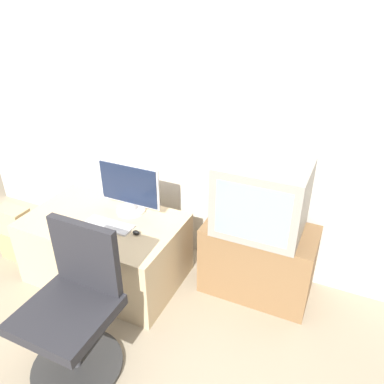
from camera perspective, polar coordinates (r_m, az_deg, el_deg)
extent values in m
plane|color=tan|center=(2.74, -15.36, -22.62)|extent=(12.00, 12.00, 0.00)
cube|color=beige|center=(2.95, -2.33, 13.01)|extent=(4.40, 0.05, 2.60)
cube|color=#CCB289|center=(3.09, -12.94, -8.33)|extent=(1.19, 0.74, 0.54)
cube|color=olive|center=(2.92, 9.97, -10.12)|extent=(0.81, 0.44, 0.57)
cylinder|color=silver|center=(3.00, -9.27, -2.73)|extent=(0.22, 0.22, 0.02)
cylinder|color=silver|center=(2.98, -9.33, -2.05)|extent=(0.09, 0.09, 0.06)
cube|color=silver|center=(2.89, -9.55, 1.19)|extent=(0.52, 0.01, 0.34)
cube|color=#19233D|center=(2.89, -9.62, 1.14)|extent=(0.49, 0.02, 0.31)
cube|color=silver|center=(2.85, -12.59, -4.95)|extent=(0.38, 0.14, 0.01)
ellipsoid|color=black|center=(2.72, -8.52, -6.14)|extent=(0.06, 0.03, 0.03)
cube|color=gray|center=(2.62, 10.58, -0.82)|extent=(0.60, 0.48, 0.51)
cube|color=#8CC6E5|center=(2.42, 9.11, -3.32)|extent=(0.49, 0.01, 0.40)
cylinder|color=#333333|center=(2.68, -16.96, -24.00)|extent=(0.56, 0.56, 0.03)
cylinder|color=#4C4C51|center=(2.52, -17.69, -21.01)|extent=(0.05, 0.05, 0.40)
cube|color=#28282D|center=(2.35, -18.56, -17.28)|extent=(0.50, 0.50, 0.07)
cube|color=#28282D|center=(2.30, -15.87, -9.31)|extent=(0.45, 0.05, 0.45)
cube|color=tan|center=(3.62, -24.82, -7.22)|extent=(0.30, 0.17, 0.26)
cube|color=#D1B27F|center=(3.50, -25.62, -3.96)|extent=(0.28, 0.16, 0.23)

